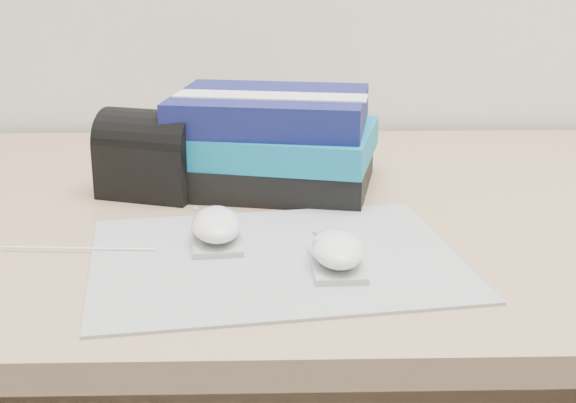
{
  "coord_description": "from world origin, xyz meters",
  "views": [
    {
      "loc": [
        -0.13,
        0.62,
        1.05
      ],
      "look_at": [
        -0.11,
        1.46,
        0.77
      ],
      "focal_mm": 50.0,
      "sensor_mm": 36.0,
      "label": 1
    }
  ],
  "objects_px": {
    "mouse_rear": "(217,227)",
    "pouch": "(150,154)",
    "desk": "(362,344)",
    "book_stack": "(273,141)",
    "mouse_front": "(337,251)"
  },
  "relations": [
    {
      "from": "mouse_front",
      "to": "book_stack",
      "type": "distance_m",
      "value": 0.31
    },
    {
      "from": "pouch",
      "to": "book_stack",
      "type": "bearing_deg",
      "value": 12.83
    },
    {
      "from": "book_stack",
      "to": "pouch",
      "type": "height_order",
      "value": "book_stack"
    },
    {
      "from": "desk",
      "to": "pouch",
      "type": "xyz_separation_m",
      "value": [
        -0.28,
        -0.02,
        0.29
      ]
    },
    {
      "from": "mouse_front",
      "to": "pouch",
      "type": "relative_size",
      "value": 0.67
    },
    {
      "from": "mouse_front",
      "to": "pouch",
      "type": "bearing_deg",
      "value": 130.23
    },
    {
      "from": "desk",
      "to": "mouse_rear",
      "type": "distance_m",
      "value": 0.38
    },
    {
      "from": "mouse_rear",
      "to": "pouch",
      "type": "bearing_deg",
      "value": 117.05
    },
    {
      "from": "mouse_front",
      "to": "pouch",
      "type": "height_order",
      "value": "pouch"
    },
    {
      "from": "mouse_front",
      "to": "book_stack",
      "type": "xyz_separation_m",
      "value": [
        -0.06,
        0.3,
        0.04
      ]
    },
    {
      "from": "mouse_rear",
      "to": "mouse_front",
      "type": "bearing_deg",
      "value": -30.48
    },
    {
      "from": "desk",
      "to": "mouse_rear",
      "type": "relative_size",
      "value": 15.65
    },
    {
      "from": "mouse_front",
      "to": "mouse_rear",
      "type": "bearing_deg",
      "value": 149.52
    },
    {
      "from": "mouse_rear",
      "to": "pouch",
      "type": "height_order",
      "value": "pouch"
    },
    {
      "from": "mouse_rear",
      "to": "book_stack",
      "type": "bearing_deg",
      "value": 74.01
    }
  ]
}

